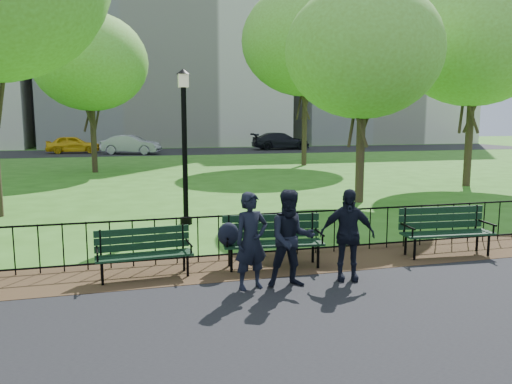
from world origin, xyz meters
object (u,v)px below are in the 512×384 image
object	(u,v)px
park_bench_right_a	(445,226)
tree_far_c	(90,62)
person_left	(251,241)
tree_near_e	(363,52)
lamppost	(185,141)
sedan_silver	(131,145)
sedan_dark	(281,141)
person_mid	(291,239)
tree_mid_e	(475,42)
park_bench_left_a	(144,247)
tree_far_e	(306,41)
taxi	(73,144)
park_bench_main	(257,235)
person_right	(347,234)

from	to	relation	value
park_bench_right_a	tree_far_c	world-z (taller)	tree_far_c
person_left	tree_near_e	bearing A→B (deg)	39.39
lamppost	person_left	bearing A→B (deg)	-85.87
tree_far_c	person_left	xyz separation A→B (m)	(3.29, -19.25, -4.73)
sedan_silver	sedan_dark	bearing A→B (deg)	-58.19
person_mid	tree_mid_e	bearing A→B (deg)	48.39
tree_near_e	person_left	world-z (taller)	tree_near_e
park_bench_left_a	tree_far_e	bearing A→B (deg)	58.35
park_bench_left_a	sedan_dark	xyz separation A→B (m)	(13.43, 33.91, 0.24)
person_mid	taxi	world-z (taller)	person_mid
park_bench_right_a	park_bench_left_a	bearing A→B (deg)	-176.69
park_bench_left_a	tree_far_c	distance (m)	18.93
park_bench_main	park_bench_right_a	size ratio (longest dim) A/B	1.06
park_bench_main	tree_far_e	xyz separation A→B (m)	(8.08, 19.12, 6.48)
park_bench_right_a	tree_mid_e	world-z (taller)	tree_mid_e
park_bench_main	person_mid	world-z (taller)	person_mid
sedan_dark	tree_near_e	bearing A→B (deg)	168.14
tree_far_e	person_mid	xyz separation A→B (m)	(-7.81, -20.25, -6.30)
sedan_dark	person_right	bearing A→B (deg)	164.69
person_mid	tree_far_e	bearing A→B (deg)	75.37
lamppost	park_bench_main	bearing A→B (deg)	-79.83
lamppost	park_bench_right_a	bearing A→B (deg)	-42.92
lamppost	taxi	size ratio (longest dim) A/B	0.97
tree_far_e	person_right	xyz separation A→B (m)	(-6.78, -20.16, -6.32)
tree_near_e	taxi	size ratio (longest dim) A/B	1.70
tree_mid_e	tree_near_e	bearing A→B (deg)	-157.56
tree_far_c	sedan_silver	xyz separation A→B (m)	(2.08, 13.06, -4.78)
tree_far_e	taxi	world-z (taller)	tree_far_e
park_bench_right_a	person_right	bearing A→B (deg)	-155.60
tree_near_e	tree_mid_e	xyz separation A→B (m)	(6.07, 2.51, 0.88)
tree_near_e	tree_far_c	distance (m)	14.90
park_bench_right_a	tree_far_c	xyz separation A→B (m)	(-7.55, 18.28, 4.93)
person_left	lamppost	bearing A→B (deg)	80.85
lamppost	sedan_silver	xyz separation A→B (m)	(-0.83, 27.03, -1.41)
park_bench_right_a	tree_mid_e	xyz separation A→B (m)	(7.37, 8.83, 5.11)
taxi	tree_far_e	bearing A→B (deg)	-136.21
park_bench_main	sedan_silver	world-z (taller)	sedan_silver
person_right	park_bench_right_a	bearing A→B (deg)	37.35
park_bench_right_a	person_mid	xyz separation A→B (m)	(-3.61, -1.04, 0.21)
tree_near_e	lamppost	bearing A→B (deg)	-161.37
lamppost	tree_near_e	size ratio (longest dim) A/B	0.57
person_right	taxi	distance (m)	35.39
park_bench_main	person_right	distance (m)	1.67
person_right	sedan_silver	size ratio (longest dim) A/B	0.35
tree_far_c	park_bench_main	bearing A→B (deg)	-78.61
lamppost	tree_mid_e	bearing A→B (deg)	20.58
lamppost	person_mid	bearing A→B (deg)	-79.10
tree_far_e	person_left	world-z (taller)	tree_far_e
sedan_dark	park_bench_main	bearing A→B (deg)	162.22
tree_far_c	sedan_silver	distance (m)	14.06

